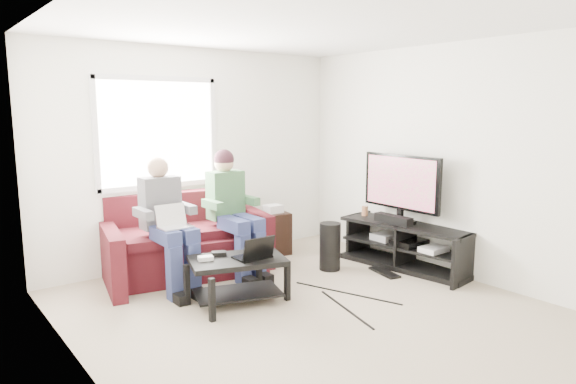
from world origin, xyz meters
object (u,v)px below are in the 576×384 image
at_px(end_table, 273,232).
at_px(tv, 401,184).
at_px(subwoofer, 330,246).
at_px(coffee_table, 237,270).
at_px(tv_stand, 406,248).
at_px(sofa, 188,245).

bearing_deg(end_table, tv, -56.30).
height_order(subwoofer, end_table, end_table).
height_order(tv, end_table, tv).
bearing_deg(end_table, coffee_table, -137.36).
distance_m(tv_stand, end_table, 1.70).
height_order(tv, subwoofer, tv).
relative_size(coffee_table, end_table, 1.59).
xyz_separation_m(coffee_table, end_table, (1.29, 1.19, -0.04)).
relative_size(sofa, coffee_table, 2.05).
bearing_deg(tv, end_table, 123.70).
distance_m(coffee_table, tv, 2.29).
height_order(sofa, tv_stand, sofa).
distance_m(sofa, subwoofer, 1.65).
distance_m(subwoofer, end_table, 0.96).
relative_size(sofa, tv, 1.92).
xyz_separation_m(tv, subwoofer, (-0.77, 0.39, -0.72)).
bearing_deg(tv, coffee_table, 175.82).
distance_m(coffee_table, subwoofer, 1.44).
distance_m(tv_stand, tv, 0.76).
relative_size(subwoofer, end_table, 0.87).
bearing_deg(sofa, tv_stand, -33.30).
relative_size(coffee_table, subwoofer, 1.84).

